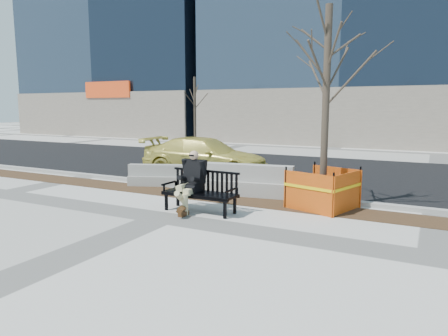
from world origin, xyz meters
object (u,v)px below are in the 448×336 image
(bench, at_px, (200,212))
(jersey_barrier_left, at_px, (167,186))
(seated_man, at_px, (192,210))
(tree_fence, at_px, (322,208))
(jersey_barrier_right, at_px, (238,195))
(sedan, at_px, (206,175))

(bench, bearing_deg, jersey_barrier_left, 139.74)
(bench, distance_m, seated_man, 0.28)
(seated_man, bearing_deg, tree_fence, 32.62)
(tree_fence, distance_m, jersey_barrier_right, 2.79)
(tree_fence, bearing_deg, sedan, 149.56)
(jersey_barrier_right, bearing_deg, tree_fence, -18.33)
(sedan, relative_size, jersey_barrier_left, 1.97)
(seated_man, distance_m, jersey_barrier_left, 3.55)
(jersey_barrier_right, bearing_deg, bench, -98.29)
(bench, height_order, jersey_barrier_left, bench)
(bench, distance_m, jersey_barrier_right, 2.37)
(sedan, distance_m, jersey_barrier_left, 2.60)
(bench, xyz_separation_m, tree_fence, (2.74, 1.89, 0.00))
(jersey_barrier_left, xyz_separation_m, jersey_barrier_right, (2.83, -0.16, 0.00))
(jersey_barrier_left, relative_size, jersey_barrier_right, 0.77)
(jersey_barrier_left, bearing_deg, sedan, 67.02)
(jersey_barrier_right, bearing_deg, jersey_barrier_left, 168.29)
(tree_fence, xyz_separation_m, sedan, (-5.50, 3.23, 0.00))
(jersey_barrier_right, bearing_deg, sedan, 126.41)
(bench, relative_size, seated_man, 1.27)
(bench, xyz_separation_m, jersey_barrier_right, (-0.01, 2.37, 0.00))
(sedan, bearing_deg, tree_fence, -124.40)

